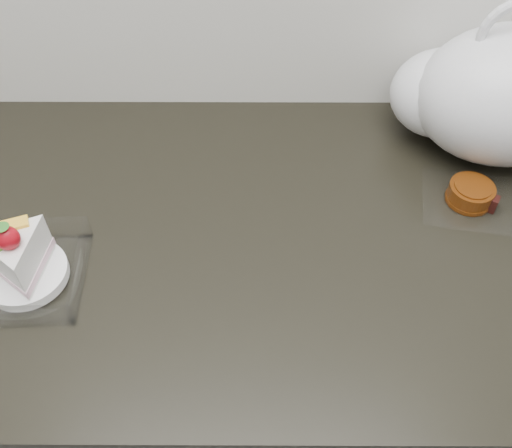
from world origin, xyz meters
TOP-DOWN VIEW (x-y plane):
  - counter at (0.00, 1.69)m, footprint 2.04×0.64m
  - cake_tray at (-0.27, 1.60)m, footprint 0.16×0.16m
  - mooncake_wrap at (0.38, 1.75)m, footprint 0.16×0.15m
  - plastic_bag at (0.42, 1.88)m, footprint 0.35×0.28m

SIDE VIEW (x-z plane):
  - counter at x=0.00m, z-range 0.00..0.90m
  - mooncake_wrap at x=0.38m, z-range 0.90..0.93m
  - cake_tray at x=-0.27m, z-range 0.87..0.99m
  - plastic_bag at x=0.42m, z-range 0.87..1.14m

